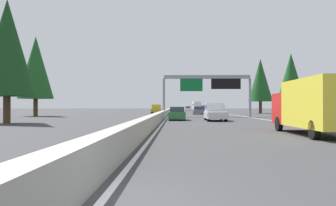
{
  "coord_description": "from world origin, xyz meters",
  "views": [
    {
      "loc": [
        -5.79,
        -1.46,
        1.56
      ],
      "look_at": [
        56.98,
        -0.06,
        2.06
      ],
      "focal_mm": 38.98,
      "sensor_mm": 36.0,
      "label": 1
    }
  ],
  "objects_px": {
    "sign_gantry_overhead": "(208,84)",
    "conifer_left_near": "(36,68)",
    "sedan_distant_b": "(177,114)",
    "sedan_near_center": "(188,109)",
    "bus_far_left": "(197,105)",
    "conifer_left_foreground": "(7,48)",
    "oncoming_near": "(156,109)",
    "box_truck_mid_center": "(315,105)",
    "sedan_mid_left": "(198,111)",
    "minivan_distant_a": "(205,108)",
    "conifer_right_far": "(260,80)",
    "conifer_right_mid": "(291,77)",
    "pickup_near_right": "(215,112)"
  },
  "relations": [
    {
      "from": "sign_gantry_overhead",
      "to": "conifer_left_near",
      "type": "distance_m",
      "value": 26.16
    },
    {
      "from": "sedan_distant_b",
      "to": "sedan_near_center",
      "type": "distance_m",
      "value": 75.63
    },
    {
      "from": "bus_far_left",
      "to": "conifer_left_near",
      "type": "bearing_deg",
      "value": 159.9
    },
    {
      "from": "sedan_distant_b",
      "to": "conifer_left_foreground",
      "type": "height_order",
      "value": "conifer_left_foreground"
    },
    {
      "from": "oncoming_near",
      "to": "box_truck_mid_center",
      "type": "bearing_deg",
      "value": 11.21
    },
    {
      "from": "sedan_mid_left",
      "to": "bus_far_left",
      "type": "height_order",
      "value": "bus_far_left"
    },
    {
      "from": "minivan_distant_a",
      "to": "sedan_distant_b",
      "type": "bearing_deg",
      "value": 172.53
    },
    {
      "from": "conifer_right_far",
      "to": "conifer_left_near",
      "type": "height_order",
      "value": "conifer_left_near"
    },
    {
      "from": "conifer_right_mid",
      "to": "conifer_left_foreground",
      "type": "xyz_separation_m",
      "value": [
        -33.83,
        35.71,
        0.03
      ]
    },
    {
      "from": "bus_far_left",
      "to": "conifer_right_mid",
      "type": "distance_m",
      "value": 69.1
    },
    {
      "from": "sign_gantry_overhead",
      "to": "conifer_left_foreground",
      "type": "bearing_deg",
      "value": 135.78
    },
    {
      "from": "bus_far_left",
      "to": "conifer_left_near",
      "type": "xyz_separation_m",
      "value": [
        -78.76,
        28.83,
        5.67
      ]
    },
    {
      "from": "sign_gantry_overhead",
      "to": "minivan_distant_a",
      "type": "distance_m",
      "value": 46.52
    },
    {
      "from": "pickup_near_right",
      "to": "conifer_right_far",
      "type": "distance_m",
      "value": 40.94
    },
    {
      "from": "oncoming_near",
      "to": "conifer_left_near",
      "type": "height_order",
      "value": "conifer_left_near"
    },
    {
      "from": "sign_gantry_overhead",
      "to": "conifer_left_near",
      "type": "xyz_separation_m",
      "value": [
        2.55,
        25.9,
        2.64
      ]
    },
    {
      "from": "sedan_distant_b",
      "to": "oncoming_near",
      "type": "bearing_deg",
      "value": 6.45
    },
    {
      "from": "minivan_distant_a",
      "to": "conifer_left_near",
      "type": "bearing_deg",
      "value": 146.34
    },
    {
      "from": "oncoming_near",
      "to": "conifer_left_foreground",
      "type": "height_order",
      "value": "conifer_left_foreground"
    },
    {
      "from": "sedan_distant_b",
      "to": "conifer_left_near",
      "type": "bearing_deg",
      "value": 55.3
    },
    {
      "from": "minivan_distant_a",
      "to": "conifer_left_foreground",
      "type": "xyz_separation_m",
      "value": [
        -66.43,
        22.83,
        5.8
      ]
    },
    {
      "from": "oncoming_near",
      "to": "conifer_right_far",
      "type": "bearing_deg",
      "value": 84.1
    },
    {
      "from": "conifer_right_mid",
      "to": "conifer_right_far",
      "type": "xyz_separation_m",
      "value": [
        10.93,
        2.96,
        0.25
      ]
    },
    {
      "from": "sedan_mid_left",
      "to": "oncoming_near",
      "type": "xyz_separation_m",
      "value": [
        11.23,
        8.38,
        0.23
      ]
    },
    {
      "from": "sign_gantry_overhead",
      "to": "conifer_right_far",
      "type": "xyz_separation_m",
      "value": [
        24.58,
        -13.11,
        2.22
      ]
    },
    {
      "from": "pickup_near_right",
      "to": "conifer_left_foreground",
      "type": "bearing_deg",
      "value": 109.03
    },
    {
      "from": "pickup_near_right",
      "to": "conifer_left_near",
      "type": "bearing_deg",
      "value": 57.64
    },
    {
      "from": "box_truck_mid_center",
      "to": "oncoming_near",
      "type": "xyz_separation_m",
      "value": [
        59.42,
        11.78,
        -0.7
      ]
    },
    {
      "from": "sedan_near_center",
      "to": "bus_far_left",
      "type": "distance_m",
      "value": 18.47
    },
    {
      "from": "sedan_mid_left",
      "to": "conifer_right_far",
      "type": "height_order",
      "value": "conifer_right_far"
    },
    {
      "from": "minivan_distant_a",
      "to": "oncoming_near",
      "type": "xyz_separation_m",
      "value": [
        -19.4,
        12.11,
        -0.04
      ]
    },
    {
      "from": "box_truck_mid_center",
      "to": "conifer_left_near",
      "type": "xyz_separation_m",
      "value": [
        35.11,
        28.78,
        5.78
      ]
    },
    {
      "from": "minivan_distant_a",
      "to": "conifer_left_near",
      "type": "relative_size",
      "value": 0.41
    },
    {
      "from": "bus_far_left",
      "to": "conifer_right_far",
      "type": "xyz_separation_m",
      "value": [
        -56.73,
        -10.19,
        5.26
      ]
    },
    {
      "from": "sedan_distant_b",
      "to": "conifer_right_mid",
      "type": "height_order",
      "value": "conifer_right_mid"
    },
    {
      "from": "sedan_distant_b",
      "to": "conifer_left_foreground",
      "type": "relative_size",
      "value": 0.4
    },
    {
      "from": "conifer_right_mid",
      "to": "sign_gantry_overhead",
      "type": "bearing_deg",
      "value": 130.34
    },
    {
      "from": "sedan_near_center",
      "to": "conifer_left_near",
      "type": "distance_m",
      "value": 66.01
    },
    {
      "from": "pickup_near_right",
      "to": "conifer_left_foreground",
      "type": "height_order",
      "value": "conifer_left_foreground"
    },
    {
      "from": "pickup_near_right",
      "to": "sedan_mid_left",
      "type": "distance_m",
      "value": 29.19
    },
    {
      "from": "oncoming_near",
      "to": "conifer_left_near",
      "type": "distance_m",
      "value": 30.36
    },
    {
      "from": "conifer_left_near",
      "to": "conifer_right_far",
      "type": "bearing_deg",
      "value": -60.55
    },
    {
      "from": "sign_gantry_overhead",
      "to": "minivan_distant_a",
      "type": "xyz_separation_m",
      "value": [
        46.25,
        -3.2,
        -3.8
      ]
    },
    {
      "from": "pickup_near_right",
      "to": "conifer_right_far",
      "type": "relative_size",
      "value": 0.49
    },
    {
      "from": "sedan_mid_left",
      "to": "conifer_left_foreground",
      "type": "xyz_separation_m",
      "value": [
        -35.8,
        19.11,
        6.07
      ]
    },
    {
      "from": "sedan_mid_left",
      "to": "box_truck_mid_center",
      "type": "bearing_deg",
      "value": -175.97
    },
    {
      "from": "sedan_mid_left",
      "to": "sedan_distant_b",
      "type": "height_order",
      "value": "same"
    },
    {
      "from": "minivan_distant_a",
      "to": "conifer_right_mid",
      "type": "height_order",
      "value": "conifer_right_mid"
    },
    {
      "from": "minivan_distant_a",
      "to": "sign_gantry_overhead",
      "type": "bearing_deg",
      "value": 176.04
    },
    {
      "from": "bus_far_left",
      "to": "conifer_left_foreground",
      "type": "relative_size",
      "value": 1.03
    }
  ]
}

